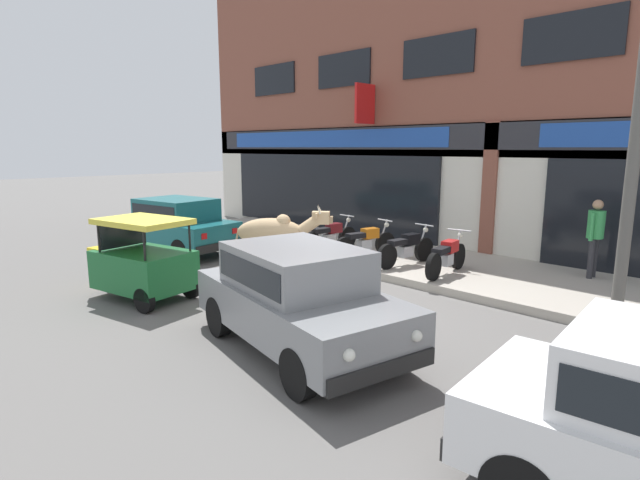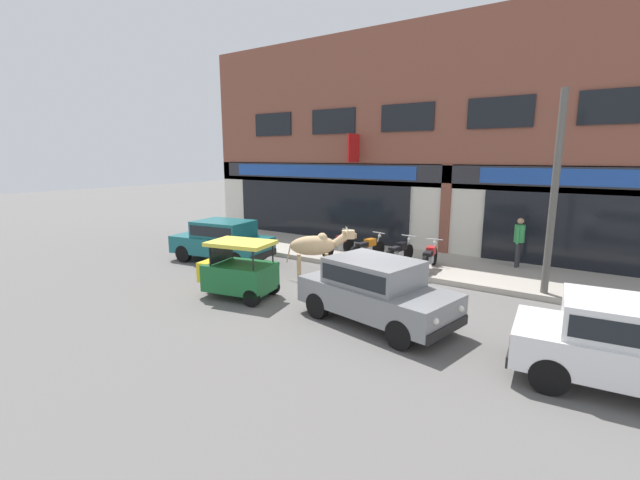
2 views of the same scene
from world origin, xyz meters
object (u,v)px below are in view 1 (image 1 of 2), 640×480
(car_1, at_px, (176,223))
(motorcycle_0, at_px, (330,236))
(utility_pole, at_px, (635,151))
(auto_rickshaw, at_px, (141,264))
(motorcycle_1, at_px, (365,242))
(car_2, at_px, (298,293))
(cow, at_px, (275,233))
(motorcycle_3, at_px, (447,256))
(pedestrian, at_px, (595,230))
(motorcycle_2, at_px, (406,248))

(car_1, height_order, motorcycle_0, car_1)
(utility_pole, bearing_deg, auto_rickshaw, -146.63)
(motorcycle_1, bearing_deg, car_2, -60.03)
(cow, distance_m, utility_pole, 6.55)
(motorcycle_0, distance_m, motorcycle_1, 1.14)
(car_2, xyz_separation_m, motorcycle_0, (-3.84, 4.63, -0.26))
(cow, distance_m, motorcycle_3, 3.64)
(pedestrian, bearing_deg, car_1, -154.00)
(cow, height_order, motorcycle_3, cow)
(car_1, height_order, utility_pole, utility_pole)
(car_1, bearing_deg, pedestrian, 26.00)
(motorcycle_1, height_order, utility_pole, utility_pole)
(auto_rickshaw, xyz_separation_m, motorcycle_3, (3.39, 5.04, -0.11))
(car_2, bearing_deg, auto_rickshaw, -173.50)
(motorcycle_3, bearing_deg, utility_pole, -10.28)
(car_2, distance_m, motorcycle_0, 6.02)
(cow, relative_size, motorcycle_2, 0.97)
(car_1, relative_size, auto_rickshaw, 1.78)
(cow, relative_size, motorcycle_3, 0.98)
(auto_rickshaw, height_order, utility_pole, utility_pole)
(utility_pole, bearing_deg, car_1, -169.31)
(car_1, distance_m, utility_pole, 10.39)
(cow, height_order, motorcycle_0, cow)
(auto_rickshaw, relative_size, utility_pole, 0.41)
(cow, xyz_separation_m, pedestrian, (4.96, 4.24, 0.14))
(motorcycle_3, relative_size, pedestrian, 1.13)
(motorcycle_2, bearing_deg, cow, -123.29)
(motorcycle_1, height_order, motorcycle_2, same)
(utility_pole, bearing_deg, motorcycle_0, 174.70)
(car_1, bearing_deg, motorcycle_3, 20.51)
(car_1, xyz_separation_m, motorcycle_0, (3.28, 2.52, -0.26))
(cow, distance_m, motorcycle_1, 2.54)
(auto_rickshaw, bearing_deg, motorcycle_3, 56.09)
(car_1, relative_size, motorcycle_2, 2.08)
(motorcycle_1, bearing_deg, motorcycle_3, -1.81)
(motorcycle_1, distance_m, motorcycle_3, 2.27)
(auto_rickshaw, relative_size, pedestrian, 1.32)
(car_1, xyz_separation_m, motorcycle_2, (5.59, 2.60, -0.26))
(auto_rickshaw, bearing_deg, pedestrian, 50.74)
(auto_rickshaw, relative_size, motorcycle_3, 1.17)
(cow, relative_size, car_1, 0.47)
(motorcycle_3, distance_m, utility_pole, 4.04)
(auto_rickshaw, height_order, motorcycle_1, auto_rickshaw)
(auto_rickshaw, distance_m, motorcycle_3, 6.08)
(car_1, height_order, motorcycle_3, car_1)
(car_1, height_order, pedestrian, pedestrian)
(cow, bearing_deg, motorcycle_0, 106.04)
(pedestrian, height_order, utility_pole, utility_pole)
(motorcycle_3, height_order, utility_pole, utility_pole)
(motorcycle_2, bearing_deg, pedestrian, 27.79)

